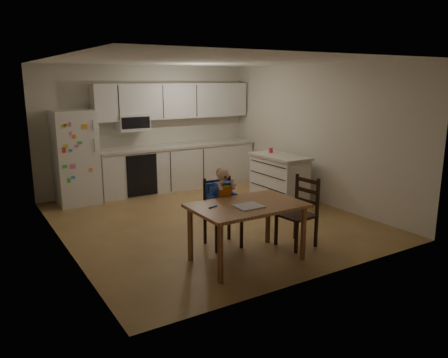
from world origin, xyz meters
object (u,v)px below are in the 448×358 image
object	(u,v)px
chair_booster	(221,199)
chair_side	(302,207)
dining_table	(247,212)
kitchen_island	(279,178)
refrigerator	(75,157)
red_cup	(271,150)

from	to	relation	value
chair_booster	chair_side	xyz separation A→B (m)	(0.94, -0.56, -0.12)
dining_table	chair_side	world-z (taller)	chair_side
dining_table	chair_side	distance (m)	0.95
kitchen_island	dining_table	xyz separation A→B (m)	(-2.11, -1.99, 0.20)
refrigerator	chair_side	size ratio (longest dim) A/B	1.79
refrigerator	dining_table	xyz separation A→B (m)	(1.15, -3.81, -0.21)
kitchen_island	chair_side	xyz separation A→B (m)	(-1.17, -1.93, 0.10)
dining_table	refrigerator	bearing A→B (deg)	106.79
dining_table	chair_side	bearing A→B (deg)	3.56
kitchen_island	dining_table	distance (m)	2.91
kitchen_island	red_cup	size ratio (longest dim) A/B	12.37
kitchen_island	chair_booster	size ratio (longest dim) A/B	1.07
refrigerator	red_cup	size ratio (longest dim) A/B	17.97
refrigerator	red_cup	distance (m)	3.61
red_cup	dining_table	world-z (taller)	red_cup
red_cup	chair_side	distance (m)	2.56
dining_table	chair_booster	xyz separation A→B (m)	(0.00, 0.62, 0.02)
refrigerator	red_cup	xyz separation A→B (m)	(3.28, -1.51, 0.06)
refrigerator	chair_side	bearing A→B (deg)	-60.81
kitchen_island	red_cup	bearing A→B (deg)	85.86
refrigerator	kitchen_island	xyz separation A→B (m)	(3.26, -1.82, -0.41)
red_cup	dining_table	distance (m)	3.14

